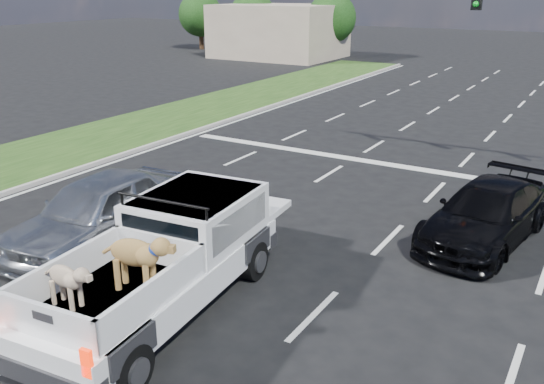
{
  "coord_description": "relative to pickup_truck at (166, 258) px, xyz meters",
  "views": [
    {
      "loc": [
        5.89,
        -8.41,
        5.79
      ],
      "look_at": [
        -0.35,
        2.0,
        1.46
      ],
      "focal_mm": 38.0,
      "sensor_mm": 36.0,
      "label": 1
    }
  ],
  "objects": [
    {
      "name": "tree_far_a",
      "position": [
        -29.21,
        39.11,
        2.28
      ],
      "size": [
        4.2,
        4.2,
        5.4
      ],
      "color": "#332114",
      "rests_on": "ground"
    },
    {
      "name": "tree_far_b",
      "position": [
        -23.21,
        39.11,
        2.28
      ],
      "size": [
        4.2,
        4.2,
        5.4
      ],
      "color": "#332114",
      "rests_on": "ground"
    },
    {
      "name": "silver_sedan",
      "position": [
        -3.21,
        1.3,
        -0.15
      ],
      "size": [
        2.33,
        5.15,
        1.72
      ],
      "primitive_type": "imported",
      "rotation": [
        0.0,
        0.0,
        0.06
      ],
      "color": "silver",
      "rests_on": "ground"
    },
    {
      "name": "pickup_truck",
      "position": [
        0.0,
        0.0,
        0.0
      ],
      "size": [
        2.65,
        6.0,
        2.18
      ],
      "rotation": [
        0.0,
        0.0,
        0.1
      ],
      "color": "black",
      "rests_on": "ground"
    },
    {
      "name": "tree_far_c",
      "position": [
        -15.21,
        39.11,
        2.28
      ],
      "size": [
        4.2,
        4.2,
        5.4
      ],
      "color": "#332114",
      "rests_on": "ground"
    },
    {
      "name": "grass_median_left",
      "position": [
        -10.71,
        7.11,
        -0.96
      ],
      "size": [
        5.0,
        60.0,
        0.1
      ],
      "primitive_type": "cube",
      "color": "#1C3C12",
      "rests_on": "ground"
    },
    {
      "name": "curb_left",
      "position": [
        -8.26,
        7.11,
        -0.94
      ],
      "size": [
        0.15,
        60.0,
        0.14
      ],
      "primitive_type": "cube",
      "color": "#A39C95",
      "rests_on": "ground"
    },
    {
      "name": "black_coupe",
      "position": [
        4.53,
        6.23,
        -0.32
      ],
      "size": [
        2.68,
        5.03,
        1.39
      ],
      "primitive_type": "imported",
      "rotation": [
        0.0,
        0.0,
        -0.16
      ],
      "color": "black",
      "rests_on": "ground"
    },
    {
      "name": "road_markings",
      "position": [
        0.79,
        7.67,
        -1.0
      ],
      "size": [
        17.75,
        60.0,
        0.01
      ],
      "color": "silver",
      "rests_on": "ground"
    },
    {
      "name": "building_left",
      "position": [
        -19.21,
        37.11,
        1.19
      ],
      "size": [
        10.0,
        8.0,
        4.4
      ],
      "primitive_type": "cube",
      "color": "tan",
      "rests_on": "ground"
    },
    {
      "name": "ground",
      "position": [
        0.79,
        1.11,
        -1.01
      ],
      "size": [
        160.0,
        160.0,
        0.0
      ],
      "primitive_type": "plane",
      "color": "black",
      "rests_on": "ground"
    }
  ]
}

